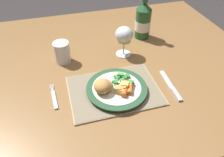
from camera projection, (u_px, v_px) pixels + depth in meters
The scene contains 13 objects.
ground_plane at pixel (109, 149), 1.49m from camera, with size 6.00×6.00×0.00m, color #383333.
dining_table at pixel (108, 74), 1.05m from camera, with size 1.39×1.09×0.74m.
placemat at pixel (114, 90), 0.85m from camera, with size 0.35×0.25×0.01m.
dinner_plate at pixel (117, 89), 0.84m from camera, with size 0.23×0.23×0.02m.
breaded_croquettes at pixel (104, 86), 0.81m from camera, with size 0.08×0.08×0.05m.
green_beans_pile at pixel (123, 79), 0.85m from camera, with size 0.08×0.09×0.02m.
glazed_carrots at pixel (127, 88), 0.81m from camera, with size 0.06×0.08×0.02m.
fork at pixel (54, 98), 0.82m from camera, with size 0.02×0.14×0.01m.
table_knife at pixel (172, 88), 0.86m from camera, with size 0.03×0.18×0.01m.
wine_glass at pixel (124, 36), 0.98m from camera, with size 0.08×0.08×0.14m.
bottle at pixel (143, 21), 1.11m from camera, with size 0.08×0.08×0.26m.
roast_potatoes at pixel (122, 88), 0.81m from camera, with size 0.06×0.05×0.03m.
drinking_cup at pixel (62, 52), 0.97m from camera, with size 0.07×0.07×0.10m.
Camera 1 is at (-0.20, -0.78, 1.34)m, focal length 35.00 mm.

